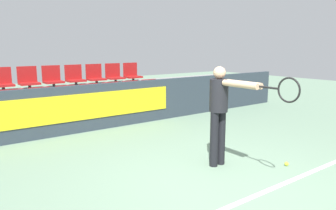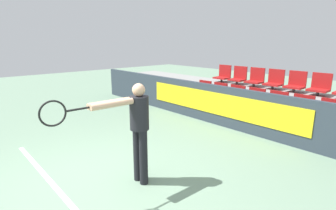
% 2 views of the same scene
% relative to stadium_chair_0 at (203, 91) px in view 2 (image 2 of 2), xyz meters
% --- Properties ---
extents(ground_plane, '(30.00, 30.00, 0.00)m').
position_rel_stadium_chair_0_xyz_m(ground_plane, '(1.77, -4.51, -0.65)').
color(ground_plane, gray).
extents(court_baseline, '(4.77, 0.08, 0.01)m').
position_rel_stadium_chair_0_xyz_m(court_baseline, '(1.77, -5.04, -0.65)').
color(court_baseline, white).
rests_on(court_baseline, ground).
extents(barrier_wall, '(12.11, 0.14, 1.05)m').
position_rel_stadium_chair_0_xyz_m(barrier_wall, '(1.75, -0.70, -0.13)').
color(barrier_wall, '#2D3842').
rests_on(barrier_wall, ground).
extents(bleacher_tier_front, '(11.71, 0.99, 0.42)m').
position_rel_stadium_chair_0_xyz_m(bleacher_tier_front, '(1.77, -0.12, -0.44)').
color(bleacher_tier_front, gray).
rests_on(bleacher_tier_front, ground).
extents(bleacher_tier_middle, '(11.71, 0.99, 0.84)m').
position_rel_stadium_chair_0_xyz_m(bleacher_tier_middle, '(1.77, 0.86, -0.23)').
color(bleacher_tier_middle, gray).
rests_on(bleacher_tier_middle, ground).
extents(stadium_chair_0, '(0.46, 0.38, 0.55)m').
position_rel_stadium_chair_0_xyz_m(stadium_chair_0, '(0.00, 0.00, 0.00)').
color(stadium_chair_0, '#333333').
rests_on(stadium_chair_0, bleacher_tier_front).
extents(stadium_chair_1, '(0.46, 0.38, 0.55)m').
position_rel_stadium_chair_0_xyz_m(stadium_chair_1, '(0.59, 0.00, 0.00)').
color(stadium_chair_1, '#333333').
rests_on(stadium_chair_1, bleacher_tier_front).
extents(stadium_chair_2, '(0.46, 0.38, 0.55)m').
position_rel_stadium_chair_0_xyz_m(stadium_chair_2, '(1.18, 0.00, 0.00)').
color(stadium_chair_2, '#333333').
rests_on(stadium_chair_2, bleacher_tier_front).
extents(stadium_chair_3, '(0.46, 0.38, 0.55)m').
position_rel_stadium_chair_0_xyz_m(stadium_chair_3, '(1.77, 0.00, 0.00)').
color(stadium_chair_3, '#333333').
rests_on(stadium_chair_3, bleacher_tier_front).
extents(stadium_chair_4, '(0.46, 0.38, 0.55)m').
position_rel_stadium_chair_0_xyz_m(stadium_chair_4, '(2.36, 0.00, 0.00)').
color(stadium_chair_4, '#333333').
rests_on(stadium_chair_4, bleacher_tier_front).
extents(stadium_chair_5, '(0.46, 0.38, 0.55)m').
position_rel_stadium_chair_0_xyz_m(stadium_chair_5, '(2.94, 0.00, 0.00)').
color(stadium_chair_5, '#333333').
rests_on(stadium_chair_5, bleacher_tier_front).
extents(stadium_chair_6, '(0.46, 0.38, 0.55)m').
position_rel_stadium_chair_0_xyz_m(stadium_chair_6, '(3.53, 0.00, 0.00)').
color(stadium_chair_6, '#333333').
rests_on(stadium_chair_6, bleacher_tier_front).
extents(stadium_chair_7, '(0.46, 0.38, 0.55)m').
position_rel_stadium_chair_0_xyz_m(stadium_chair_7, '(0.00, 0.99, 0.42)').
color(stadium_chair_7, '#333333').
rests_on(stadium_chair_7, bleacher_tier_middle).
extents(stadium_chair_8, '(0.46, 0.38, 0.55)m').
position_rel_stadium_chair_0_xyz_m(stadium_chair_8, '(0.59, 0.99, 0.42)').
color(stadium_chair_8, '#333333').
rests_on(stadium_chair_8, bleacher_tier_middle).
extents(stadium_chair_9, '(0.46, 0.38, 0.55)m').
position_rel_stadium_chair_0_xyz_m(stadium_chair_9, '(1.18, 0.99, 0.42)').
color(stadium_chair_9, '#333333').
rests_on(stadium_chair_9, bleacher_tier_middle).
extents(stadium_chair_10, '(0.46, 0.38, 0.55)m').
position_rel_stadium_chair_0_xyz_m(stadium_chair_10, '(1.77, 0.99, 0.42)').
color(stadium_chair_10, '#333333').
rests_on(stadium_chair_10, bleacher_tier_middle).
extents(stadium_chair_11, '(0.46, 0.38, 0.55)m').
position_rel_stadium_chair_0_xyz_m(stadium_chair_11, '(2.36, 0.99, 0.42)').
color(stadium_chair_11, '#333333').
rests_on(stadium_chair_11, bleacher_tier_middle).
extents(stadium_chair_12, '(0.46, 0.38, 0.55)m').
position_rel_stadium_chair_0_xyz_m(stadium_chair_12, '(2.94, 0.99, 0.42)').
color(stadium_chair_12, '#333333').
rests_on(stadium_chair_12, bleacher_tier_middle).
extents(tennis_player, '(0.29, 1.52, 1.57)m').
position_rel_stadium_chair_0_xyz_m(tennis_player, '(2.14, -4.04, 0.31)').
color(tennis_player, black).
rests_on(tennis_player, ground).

